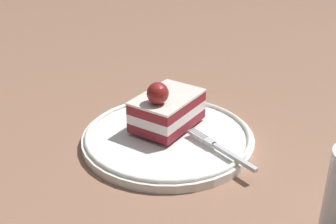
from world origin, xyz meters
TOP-DOWN VIEW (x-y plane):
  - ground_plane at (0.00, 0.00)m, footprint 2.40×2.40m
  - dessert_plate at (0.01, -0.02)m, footprint 0.23×0.23m
  - cake_slice at (0.01, -0.01)m, footprint 0.11×0.12m
  - fork at (0.07, -0.07)m, footprint 0.07×0.10m

SIDE VIEW (x-z plane):
  - ground_plane at x=0.00m, z-range 0.00..0.00m
  - dessert_plate at x=0.01m, z-range 0.00..0.02m
  - fork at x=0.07m, z-range 0.02..0.02m
  - cake_slice at x=0.01m, z-range 0.00..0.08m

